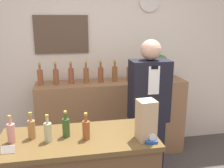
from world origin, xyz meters
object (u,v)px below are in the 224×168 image
Objects in this scene: paper_bag at (146,120)px; tape_dispenser at (152,140)px; potted_plant at (159,66)px; shopkeeper at (148,115)px.

paper_bag reaches higher than tape_dispenser.
potted_plant is at bearing 65.62° from paper_bag.
paper_bag is 0.15m from tape_dispenser.
tape_dispenser is (-0.60, -1.45, -0.27)m from potted_plant.
tape_dispenser is (-0.24, -0.78, 0.12)m from shopkeeper.
tape_dispenser is at bearing -107.39° from shopkeeper.
tape_dispenser is at bearing -112.53° from potted_plant.
potted_plant is 1.59m from tape_dispenser.
tape_dispenser is at bearing -70.80° from paper_bag.
potted_plant reaches higher than tape_dispenser.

